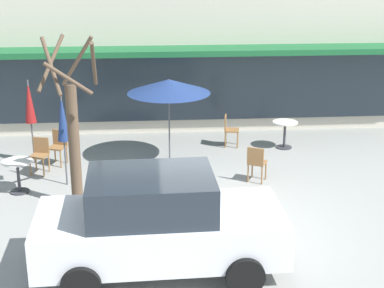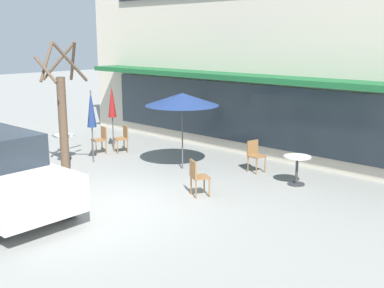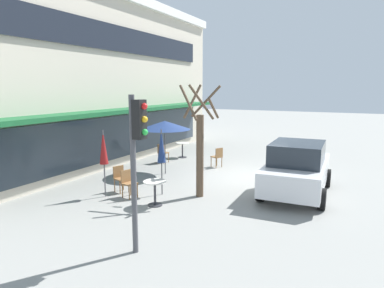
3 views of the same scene
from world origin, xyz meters
TOP-DOWN VIEW (x-y plane):
  - ground_plane at (0.00, 0.00)m, footprint 80.00×80.00m
  - building_facade at (0.00, 9.97)m, footprint 17.06×9.10m
  - cafe_table_near_wall at (-4.43, 1.64)m, footprint 0.70×0.70m
  - cafe_table_streetside at (2.31, 4.27)m, footprint 0.70×0.70m
  - patio_umbrella_green_folded at (-0.92, 3.36)m, footprint 2.10×2.10m
  - patio_umbrella_cream_folded at (-3.40, 2.01)m, footprint 0.28×0.28m
  - patio_umbrella_corner_open at (-4.43, 3.56)m, footprint 0.28×0.28m
  - cafe_chair_0 at (-4.14, 2.85)m, footprint 0.48×0.48m
  - cafe_chair_1 at (1.08, 1.83)m, footprint 0.54×0.54m
  - cafe_chair_2 at (-3.77, 3.46)m, footprint 0.51×0.51m
  - cafe_chair_3 at (0.79, 4.54)m, footprint 0.46×0.46m
  - parked_sedan at (-1.33, -1.99)m, footprint 4.25×2.11m
  - street_tree at (-3.02, 0.80)m, footprint 1.23×1.22m
  - traffic_light_pole at (-7.15, 0.31)m, footprint 0.26×0.43m

SIDE VIEW (x-z plane):
  - ground_plane at x=0.00m, z-range 0.00..0.00m
  - cafe_table_near_wall at x=-4.43m, z-range 0.14..0.90m
  - cafe_table_streetside at x=2.31m, z-range 0.14..0.90m
  - cafe_chair_0 at x=-4.14m, z-range 0.08..0.97m
  - cafe_chair_1 at x=1.08m, z-range 0.08..0.97m
  - cafe_chair_2 at x=-3.77m, z-range 0.08..0.97m
  - cafe_chair_3 at x=0.79m, z-range 0.08..0.97m
  - parked_sedan at x=-1.33m, z-range 0.00..1.76m
  - patio_umbrella_cream_folded at x=-3.40m, z-range 0.53..2.73m
  - patio_umbrella_corner_open at x=-4.43m, z-range 0.53..2.73m
  - street_tree at x=-3.02m, z-range -0.12..3.52m
  - patio_umbrella_green_folded at x=-0.92m, z-range 0.92..3.12m
  - traffic_light_pole at x=-7.15m, z-range 0.60..4.00m
  - building_facade at x=0.00m, z-range 0.00..7.83m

